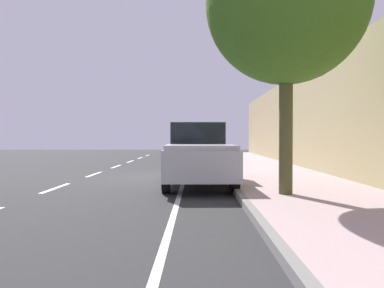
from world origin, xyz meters
TOP-DOWN VIEW (x-y plane):
  - ground at (0.00, 0.00)m, footprint 66.44×66.44m
  - sidewalk at (4.15, 0.00)m, footprint 3.59×41.53m
  - curb_edge at (2.28, 0.00)m, footprint 0.16×41.53m
  - lane_stripe_centre at (-2.84, -0.76)m, footprint 0.14×40.00m
  - lane_stripe_bike_edge at (0.81, 0.00)m, footprint 0.12×41.53m
  - building_facade at (6.19, 0.00)m, footprint 0.50×41.53m
  - parked_pickup_silver_second at (1.29, -2.05)m, footprint 2.14×5.36m
  - parked_sedan_white_mid at (1.34, 4.18)m, footprint 1.93×4.44m
  - parked_sedan_red_far at (1.34, 14.34)m, footprint 2.07×4.51m
  - bicycle_at_curb at (1.81, 9.84)m, footprint 1.43×1.04m
  - cyclist_with_backpack at (2.03, 9.40)m, footprint 0.52×0.55m
  - street_tree_mid_block at (3.32, -5.00)m, footprint 3.74×3.74m
  - fire_hydrant at (2.71, 10.59)m, footprint 0.22×0.22m

SIDE VIEW (x-z plane):
  - ground at x=0.00m, z-range 0.00..0.00m
  - lane_stripe_centre at x=-2.84m, z-range 0.00..0.01m
  - lane_stripe_bike_edge at x=0.81m, z-range 0.00..0.01m
  - sidewalk at x=4.15m, z-range 0.00..0.15m
  - curb_edge at x=2.28m, z-range 0.00..0.15m
  - bicycle_at_curb at x=1.81m, z-range 0.00..0.73m
  - fire_hydrant at x=2.71m, z-range 0.16..1.00m
  - parked_sedan_white_mid at x=1.34m, z-range -0.01..1.51m
  - parked_sedan_red_far at x=1.34m, z-range -0.01..1.51m
  - parked_pickup_silver_second at x=1.29m, z-range -0.07..1.88m
  - cyclist_with_backpack at x=2.03m, z-range 0.20..1.98m
  - building_facade at x=6.19m, z-range 0.00..4.52m
  - street_tree_mid_block at x=3.32m, z-range 1.41..7.71m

